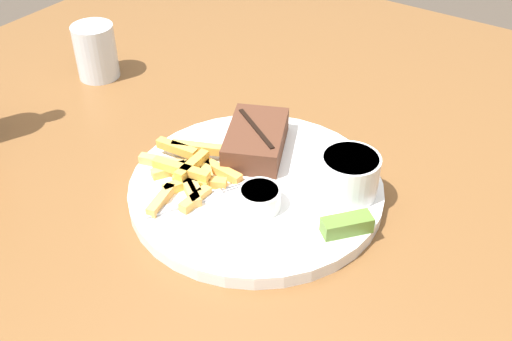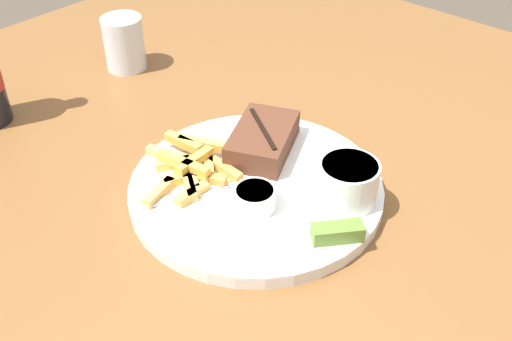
{
  "view_description": "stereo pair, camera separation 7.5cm",
  "coord_description": "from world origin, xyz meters",
  "px_view_note": "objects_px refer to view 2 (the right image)",
  "views": [
    {
      "loc": [
        -0.49,
        -0.33,
        1.27
      ],
      "look_at": [
        0.0,
        0.0,
        0.81
      ],
      "focal_mm": 42.0,
      "sensor_mm": 36.0,
      "label": 1
    },
    {
      "loc": [
        -0.44,
        -0.39,
        1.27
      ],
      "look_at": [
        0.0,
        0.0,
        0.81
      ],
      "focal_mm": 42.0,
      "sensor_mm": 36.0,
      "label": 2
    }
  ],
  "objects_px": {
    "dinner_plate": "(256,188)",
    "drinking_glass": "(124,43)",
    "pickle_spear": "(337,232)",
    "fork_utensil": "(190,196)",
    "coleslaw_cup": "(348,180)",
    "dipping_sauce_cup": "(255,198)",
    "steak_portion": "(263,140)"
  },
  "relations": [
    {
      "from": "dinner_plate",
      "to": "drinking_glass",
      "type": "xyz_separation_m",
      "value": [
        0.11,
        0.4,
        0.04
      ]
    },
    {
      "from": "pickle_spear",
      "to": "fork_utensil",
      "type": "height_order",
      "value": "pickle_spear"
    },
    {
      "from": "coleslaw_cup",
      "to": "fork_utensil",
      "type": "relative_size",
      "value": 0.6
    },
    {
      "from": "coleslaw_cup",
      "to": "dipping_sauce_cup",
      "type": "distance_m",
      "value": 0.11
    },
    {
      "from": "steak_portion",
      "to": "drinking_glass",
      "type": "bearing_deg",
      "value": 82.2
    },
    {
      "from": "coleslaw_cup",
      "to": "dipping_sauce_cup",
      "type": "height_order",
      "value": "coleslaw_cup"
    },
    {
      "from": "dinner_plate",
      "to": "fork_utensil",
      "type": "distance_m",
      "value": 0.09
    },
    {
      "from": "dinner_plate",
      "to": "coleslaw_cup",
      "type": "height_order",
      "value": "coleslaw_cup"
    },
    {
      "from": "steak_portion",
      "to": "dipping_sauce_cup",
      "type": "distance_m",
      "value": 0.12
    },
    {
      "from": "dipping_sauce_cup",
      "to": "pickle_spear",
      "type": "relative_size",
      "value": 0.87
    },
    {
      "from": "steak_portion",
      "to": "pickle_spear",
      "type": "distance_m",
      "value": 0.19
    },
    {
      "from": "steak_portion",
      "to": "dipping_sauce_cup",
      "type": "bearing_deg",
      "value": -143.44
    },
    {
      "from": "dinner_plate",
      "to": "fork_utensil",
      "type": "relative_size",
      "value": 2.65
    },
    {
      "from": "dinner_plate",
      "to": "pickle_spear",
      "type": "height_order",
      "value": "pickle_spear"
    },
    {
      "from": "coleslaw_cup",
      "to": "fork_utensil",
      "type": "xyz_separation_m",
      "value": [
        -0.12,
        0.15,
        -0.03
      ]
    },
    {
      "from": "coleslaw_cup",
      "to": "steak_portion",
      "type": "bearing_deg",
      "value": 86.26
    },
    {
      "from": "steak_portion",
      "to": "drinking_glass",
      "type": "height_order",
      "value": "drinking_glass"
    },
    {
      "from": "pickle_spear",
      "to": "dipping_sauce_cup",
      "type": "bearing_deg",
      "value": 101.19
    },
    {
      "from": "coleslaw_cup",
      "to": "pickle_spear",
      "type": "xyz_separation_m",
      "value": [
        -0.06,
        -0.03,
        -0.02
      ]
    },
    {
      "from": "dipping_sauce_cup",
      "to": "pickle_spear",
      "type": "height_order",
      "value": "dipping_sauce_cup"
    },
    {
      "from": "pickle_spear",
      "to": "steak_portion",
      "type": "bearing_deg",
      "value": 67.4
    },
    {
      "from": "pickle_spear",
      "to": "drinking_glass",
      "type": "height_order",
      "value": "drinking_glass"
    },
    {
      "from": "steak_portion",
      "to": "pickle_spear",
      "type": "xyz_separation_m",
      "value": [
        -0.07,
        -0.18,
        -0.01
      ]
    },
    {
      "from": "coleslaw_cup",
      "to": "dipping_sauce_cup",
      "type": "bearing_deg",
      "value": 138.79
    },
    {
      "from": "dinner_plate",
      "to": "dipping_sauce_cup",
      "type": "distance_m",
      "value": 0.05
    },
    {
      "from": "fork_utensil",
      "to": "dipping_sauce_cup",
      "type": "bearing_deg",
      "value": -31.78
    },
    {
      "from": "fork_utensil",
      "to": "drinking_glass",
      "type": "bearing_deg",
      "value": 92.45
    },
    {
      "from": "dipping_sauce_cup",
      "to": "fork_utensil",
      "type": "height_order",
      "value": "dipping_sauce_cup"
    },
    {
      "from": "fork_utensil",
      "to": "drinking_glass",
      "type": "relative_size",
      "value": 1.35
    },
    {
      "from": "dipping_sauce_cup",
      "to": "fork_utensil",
      "type": "relative_size",
      "value": 0.42
    },
    {
      "from": "steak_portion",
      "to": "pickle_spear",
      "type": "bearing_deg",
      "value": -112.6
    },
    {
      "from": "dinner_plate",
      "to": "coleslaw_cup",
      "type": "bearing_deg",
      "value": -64.56
    }
  ]
}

